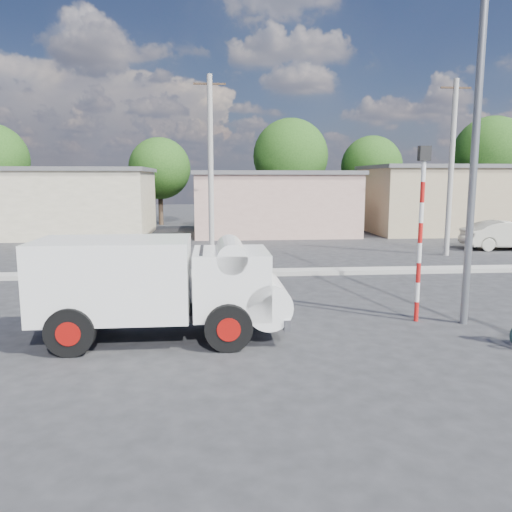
{
  "coord_description": "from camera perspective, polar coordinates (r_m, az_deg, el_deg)",
  "views": [
    {
      "loc": [
        -1.89,
        -10.37,
        3.58
      ],
      "look_at": [
        -0.65,
        4.22,
        1.3
      ],
      "focal_mm": 35.0,
      "sensor_mm": 36.0,
      "label": 1
    }
  ],
  "objects": [
    {
      "name": "median",
      "position": [
        18.8,
        1.01,
        -1.88
      ],
      "size": [
        40.0,
        0.8,
        0.16
      ],
      "primitive_type": "cube",
      "color": "#99968E",
      "rests_on": "ground"
    },
    {
      "name": "utility_poles",
      "position": [
        22.96,
        8.22,
        9.98
      ],
      "size": [
        35.4,
        0.24,
        8.0
      ],
      "color": "#99968E",
      "rests_on": "ground"
    },
    {
      "name": "building_row",
      "position": [
        32.54,
        0.44,
        6.31
      ],
      "size": [
        37.8,
        7.3,
        4.44
      ],
      "color": "#BCB18E",
      "rests_on": "ground"
    },
    {
      "name": "traffic_pole",
      "position": [
        12.95,
        18.35,
        4.03
      ],
      "size": [
        0.28,
        0.18,
        4.36
      ],
      "color": "red",
      "rests_on": "ground"
    },
    {
      "name": "tree_row",
      "position": [
        40.03,
        8.81,
        10.73
      ],
      "size": [
        51.24,
        7.43,
        8.42
      ],
      "color": "#38281E",
      "rests_on": "ground"
    },
    {
      "name": "ground_plane",
      "position": [
        11.13,
        5.26,
        -9.95
      ],
      "size": [
        120.0,
        120.0,
        0.0
      ],
      "primitive_type": "plane",
      "color": "#252527",
      "rests_on": "ground"
    },
    {
      "name": "truck",
      "position": [
        11.31,
        -10.58,
        -3.15
      ],
      "size": [
        5.52,
        2.28,
        2.27
      ],
      "rotation": [
        0.0,
        0.0,
        0.01
      ],
      "color": "black",
      "rests_on": "ground"
    },
    {
      "name": "car_cream",
      "position": [
        28.41,
        26.79,
        2.14
      ],
      "size": [
        4.47,
        1.69,
        1.46
      ],
      "primitive_type": "imported",
      "rotation": [
        0.0,
        0.0,
        1.54
      ],
      "color": "beige",
      "rests_on": "ground"
    },
    {
      "name": "streetlight",
      "position": [
        13.12,
        23.28,
        14.19
      ],
      "size": [
        2.34,
        0.22,
        9.0
      ],
      "color": "slate",
      "rests_on": "ground"
    }
  ]
}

